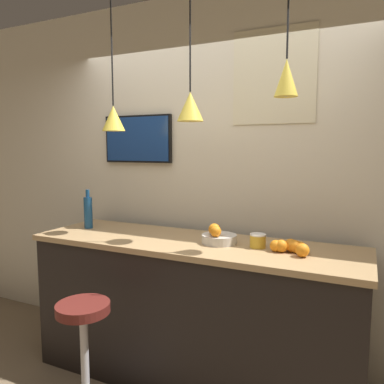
# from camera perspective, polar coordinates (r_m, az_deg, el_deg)

# --- Properties ---
(back_wall) EXTENTS (8.00, 0.06, 2.90)m
(back_wall) POSITION_cam_1_polar(r_m,az_deg,el_deg) (3.02, 3.73, 2.12)
(back_wall) COLOR beige
(back_wall) RESTS_ON ground_plane
(service_counter) EXTENTS (2.36, 0.70, 1.04)m
(service_counter) POSITION_cam_1_polar(r_m,az_deg,el_deg) (2.84, -0.00, -17.61)
(service_counter) COLOR black
(service_counter) RESTS_ON ground_plane
(bar_stool) EXTENTS (0.41, 0.41, 0.76)m
(bar_stool) POSITION_cam_1_polar(r_m,az_deg,el_deg) (2.57, -16.08, -21.87)
(bar_stool) COLOR #B7B7BC
(bar_stool) RESTS_ON ground_plane
(fruit_bowl) EXTENTS (0.24, 0.24, 0.14)m
(fruit_bowl) POSITION_cam_1_polar(r_m,az_deg,el_deg) (2.60, 3.98, -6.78)
(fruit_bowl) COLOR beige
(fruit_bowl) RESTS_ON service_counter
(orange_pile) EXTENTS (0.25, 0.18, 0.08)m
(orange_pile) POSITION_cam_1_polar(r_m,az_deg,el_deg) (2.45, 14.95, -8.05)
(orange_pile) COLOR orange
(orange_pile) RESTS_ON service_counter
(juice_bottle) EXTENTS (0.07, 0.07, 0.32)m
(juice_bottle) POSITION_cam_1_polar(r_m,az_deg,el_deg) (3.18, -15.54, -2.93)
(juice_bottle) COLOR navy
(juice_bottle) RESTS_ON service_counter
(spread_jar) EXTENTS (0.11, 0.11, 0.09)m
(spread_jar) POSITION_cam_1_polar(r_m,az_deg,el_deg) (2.53, 9.99, -7.33)
(spread_jar) COLOR gold
(spread_jar) RESTS_ON service_counter
(pendant_lamp_left) EXTENTS (0.17, 0.17, 0.98)m
(pendant_lamp_left) POSITION_cam_1_polar(r_m,az_deg,el_deg) (2.91, -11.89, 11.10)
(pendant_lamp_left) COLOR black
(pendant_lamp_middle) EXTENTS (0.18, 0.18, 0.93)m
(pendant_lamp_middle) POSITION_cam_1_polar(r_m,az_deg,el_deg) (2.58, -0.27, 13.04)
(pendant_lamp_middle) COLOR black
(pendant_lamp_right) EXTENTS (0.14, 0.14, 0.80)m
(pendant_lamp_right) POSITION_cam_1_polar(r_m,az_deg,el_deg) (2.40, 14.19, 16.65)
(pendant_lamp_right) COLOR black
(mounted_tv) EXTENTS (0.65, 0.04, 0.41)m
(mounted_tv) POSITION_cam_1_polar(r_m,az_deg,el_deg) (3.30, -8.28, 7.99)
(mounted_tv) COLOR black
(wall_poster) EXTENTS (0.61, 0.01, 0.68)m
(wall_poster) POSITION_cam_1_polar(r_m,az_deg,el_deg) (2.89, 12.33, 16.87)
(wall_poster) COLOR beige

